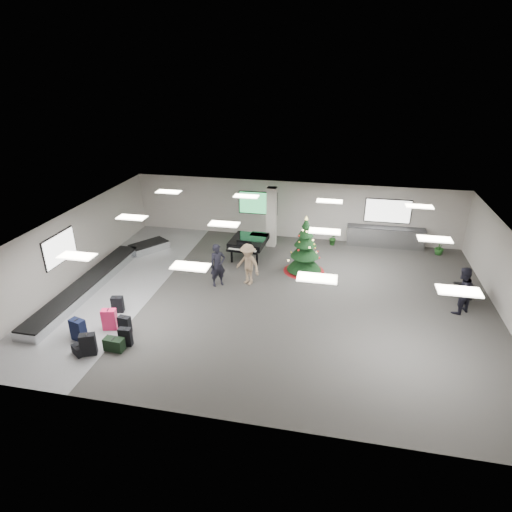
% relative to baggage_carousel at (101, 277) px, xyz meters
% --- Properties ---
extents(ground, '(18.00, 18.00, 0.00)m').
position_rel_baggage_carousel_xyz_m(ground, '(7.84, 0.08, -0.21)').
color(ground, '#373532').
rests_on(ground, ground).
extents(room_envelope, '(18.02, 14.02, 3.21)m').
position_rel_baggage_carousel_xyz_m(room_envelope, '(7.46, 0.75, 2.12)').
color(room_envelope, '#AFA7A0').
rests_on(room_envelope, ground).
extents(baggage_carousel, '(2.28, 9.71, 0.43)m').
position_rel_baggage_carousel_xyz_m(baggage_carousel, '(0.00, 0.00, 0.00)').
color(baggage_carousel, silver).
rests_on(baggage_carousel, ground).
extents(service_counter, '(4.05, 0.65, 1.08)m').
position_rel_baggage_carousel_xyz_m(service_counter, '(12.84, 6.73, 0.33)').
color(service_counter, silver).
rests_on(service_counter, ground).
extents(suitcase_0, '(0.58, 0.46, 0.81)m').
position_rel_baggage_carousel_xyz_m(suitcase_0, '(2.42, -4.98, 0.18)').
color(suitcase_0, black).
rests_on(suitcase_0, ground).
extents(suitcase_1, '(0.46, 0.27, 0.70)m').
position_rel_baggage_carousel_xyz_m(suitcase_1, '(3.40, -4.25, 0.13)').
color(suitcase_1, black).
rests_on(suitcase_1, ground).
extents(pink_suitcase, '(0.57, 0.40, 0.83)m').
position_rel_baggage_carousel_xyz_m(pink_suitcase, '(2.35, -3.44, 0.19)').
color(pink_suitcase, '#EC1E53').
rests_on(pink_suitcase, ground).
extents(suitcase_3, '(0.46, 0.29, 0.68)m').
position_rel_baggage_carousel_xyz_m(suitcase_3, '(3.00, -3.54, 0.12)').
color(suitcase_3, black).
rests_on(suitcase_3, ground).
extents(navy_suitcase, '(0.60, 0.44, 0.84)m').
position_rel_baggage_carousel_xyz_m(navy_suitcase, '(1.61, -4.28, 0.20)').
color(navy_suitcase, black).
rests_on(navy_suitcase, ground).
extents(suitcase_5, '(0.45, 0.34, 0.61)m').
position_rel_baggage_carousel_xyz_m(suitcase_5, '(1.31, -4.01, 0.08)').
color(suitcase_5, black).
rests_on(suitcase_5, ground).
extents(green_duffel, '(0.70, 0.38, 0.48)m').
position_rel_baggage_carousel_xyz_m(green_duffel, '(3.13, -4.59, 0.02)').
color(green_duffel, black).
rests_on(green_duffel, ground).
extents(suitcase_8, '(0.50, 0.35, 0.69)m').
position_rel_baggage_carousel_xyz_m(suitcase_8, '(2.05, -2.28, 0.12)').
color(suitcase_8, black).
rests_on(suitcase_8, ground).
extents(black_duffel, '(0.59, 0.52, 0.35)m').
position_rel_baggage_carousel_xyz_m(black_duffel, '(2.07, -5.06, -0.04)').
color(black_duffel, black).
rests_on(black_duffel, ground).
extents(christmas_tree, '(1.94, 1.94, 2.77)m').
position_rel_baggage_carousel_xyz_m(christmas_tree, '(8.90, 2.86, 0.74)').
color(christmas_tree, maroon).
rests_on(christmas_tree, ground).
extents(grand_piano, '(1.79, 2.23, 1.22)m').
position_rel_baggage_carousel_xyz_m(grand_piano, '(5.99, 3.77, 0.65)').
color(grand_piano, black).
rests_on(grand_piano, ground).
extents(bench, '(0.58, 1.48, 0.92)m').
position_rel_baggage_carousel_xyz_m(bench, '(15.71, 1.50, 0.31)').
color(bench, black).
rests_on(bench, ground).
extents(traveler_a, '(0.85, 0.80, 1.95)m').
position_rel_baggage_carousel_xyz_m(traveler_a, '(5.31, 0.69, 0.76)').
color(traveler_a, black).
rests_on(traveler_a, ground).
extents(traveler_b, '(1.41, 1.19, 1.90)m').
position_rel_baggage_carousel_xyz_m(traveler_b, '(6.57, 1.09, 0.74)').
color(traveler_b, '#9C7F60').
rests_on(traveler_b, ground).
extents(traveler_bench, '(1.20, 1.17, 1.95)m').
position_rel_baggage_carousel_xyz_m(traveler_bench, '(15.22, 0.39, 0.76)').
color(traveler_bench, black).
rests_on(traveler_bench, ground).
extents(potted_plant_left, '(0.53, 0.48, 0.80)m').
position_rel_baggage_carousel_xyz_m(potted_plant_left, '(10.14, 6.39, 0.19)').
color(potted_plant_left, '#15411C').
rests_on(potted_plant_left, ground).
extents(potted_plant_right, '(0.64, 0.64, 0.81)m').
position_rel_baggage_carousel_xyz_m(potted_plant_right, '(15.52, 6.18, 0.19)').
color(potted_plant_right, '#15411C').
rests_on(potted_plant_right, ground).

